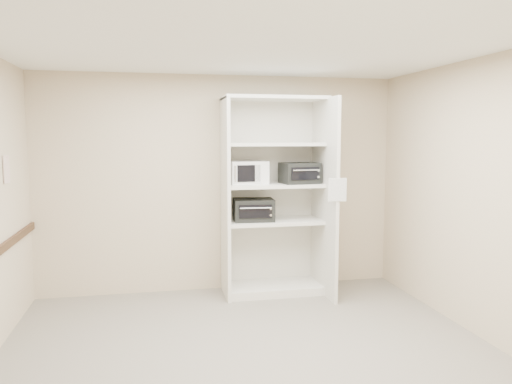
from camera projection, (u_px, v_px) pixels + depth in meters
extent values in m
cube|color=#696158|center=(251.00, 353.00, 4.49)|extent=(4.50, 4.00, 0.01)
cube|color=white|center=(251.00, 46.00, 4.19)|extent=(4.50, 4.00, 0.01)
cube|color=#C4B896|center=(220.00, 184.00, 6.28)|extent=(4.50, 0.02, 2.70)
cube|color=#C4B896|center=(331.00, 261.00, 2.39)|extent=(4.50, 0.02, 2.70)
cube|color=#C4B896|center=(480.00, 198.00, 4.79)|extent=(0.02, 4.00, 2.70)
cube|color=silver|center=(225.00, 199.00, 5.99)|extent=(0.04, 0.60, 2.40)
cube|color=silver|center=(324.00, 198.00, 6.09)|extent=(0.04, 0.90, 2.40)
cube|color=silver|center=(268.00, 195.00, 6.41)|extent=(1.24, 0.02, 2.40)
cube|color=silver|center=(273.00, 288.00, 6.26)|extent=(1.16, 0.56, 0.10)
cube|color=silver|center=(273.00, 221.00, 6.17)|extent=(1.16, 0.56, 0.04)
cube|color=silver|center=(274.00, 185.00, 6.12)|extent=(1.16, 0.56, 0.04)
cube|color=silver|center=(274.00, 144.00, 6.06)|extent=(1.16, 0.56, 0.04)
cube|color=silver|center=(274.00, 98.00, 6.00)|extent=(1.24, 0.60, 0.04)
cube|color=white|center=(247.00, 172.00, 6.08)|extent=(0.49, 0.39, 0.28)
cube|color=black|center=(300.00, 173.00, 6.11)|extent=(0.48, 0.39, 0.25)
cube|color=black|center=(254.00, 210.00, 6.08)|extent=(0.50, 0.40, 0.27)
cube|color=white|center=(337.00, 190.00, 5.63)|extent=(0.20, 0.02, 0.26)
cube|color=white|center=(6.00, 169.00, 4.90)|extent=(0.01, 0.20, 0.27)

